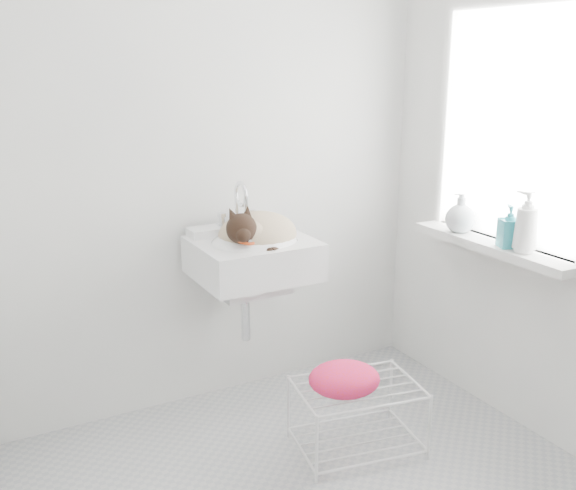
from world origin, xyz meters
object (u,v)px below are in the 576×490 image
bottle_c (459,232)px  wire_rack (357,417)px  sink (253,240)px  bottle_b (508,247)px  cat (257,232)px  bottle_a (523,252)px

bottle_c → wire_rack: bearing=-165.3°
sink → bottle_b: bearing=-34.5°
wire_rack → bottle_c: (0.69, 0.18, 0.70)m
cat → bottle_c: bearing=-33.6°
wire_rack → bottle_b: (0.69, -0.12, 0.70)m
bottle_a → bottle_c: (0.00, 0.39, 0.00)m
bottle_b → cat: bearing=145.8°
bottle_c → bottle_b: bearing=-90.0°
bottle_a → bottle_c: bottle_a is taller
sink → wire_rack: bearing=-65.1°
bottle_a → bottle_b: bearing=90.0°
cat → bottle_b: size_ratio=2.38×
bottle_b → bottle_a: bearing=-90.0°
bottle_a → bottle_c: size_ratio=1.21×
sink → bottle_c: sink is taller
sink → wire_rack: 0.90m
bottle_a → bottle_b: size_ratio=1.20×
bottle_a → bottle_c: bearing=90.0°
sink → wire_rack: size_ratio=1.04×
sink → bottle_a: bearing=-38.1°
cat → sink: bearing=115.8°
bottle_c → bottle_a: bearing=-90.0°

